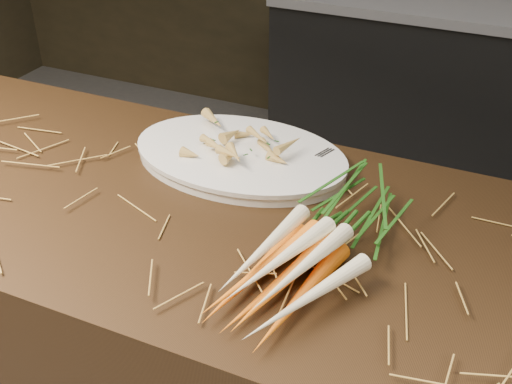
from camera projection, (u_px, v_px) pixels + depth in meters
main_counter at (236, 376)px, 1.47m from camera, size 2.40×0.70×0.90m
back_counter at (483, 98)px, 2.82m from camera, size 1.82×0.62×0.84m
straw_bedding at (232, 211)px, 1.22m from camera, size 1.40×0.60×0.02m
root_veg_bunch at (327, 232)px, 1.10m from camera, size 0.26×0.53×0.10m
serving_platter at (240, 158)px, 1.38m from camera, size 0.48×0.32×0.03m
roasted_veg_heap at (240, 142)px, 1.36m from camera, size 0.23×0.17×0.05m
serving_fork at (309, 174)px, 1.30m from camera, size 0.08×0.17×0.00m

